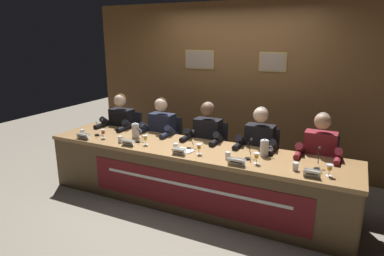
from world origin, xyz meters
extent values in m
plane|color=gray|center=(0.00, 0.00, 0.00)|extent=(12.00, 12.00, 0.00)
cube|color=brown|center=(0.00, 1.57, 1.30)|extent=(5.14, 0.12, 2.60)
cube|color=tan|center=(-0.60, 1.50, 1.70)|extent=(0.51, 0.02, 0.31)
cube|color=gray|center=(-0.60, 1.49, 1.70)|extent=(0.47, 0.01, 0.27)
cube|color=tan|center=(0.60, 1.50, 1.70)|extent=(0.41, 0.02, 0.29)
cube|color=gray|center=(0.60, 1.49, 1.70)|extent=(0.37, 0.01, 0.25)
cube|color=olive|center=(0.00, 0.00, 0.71)|extent=(3.94, 0.84, 0.05)
cube|color=brown|center=(0.00, -0.40, 0.34)|extent=(3.88, 0.04, 0.69)
cube|color=brown|center=(-1.92, 0.00, 0.34)|extent=(0.08, 0.76, 0.69)
cube|color=brown|center=(1.92, 0.00, 0.34)|extent=(0.08, 0.76, 0.69)
cube|color=maroon|center=(0.18, -0.42, 0.34)|extent=(2.73, 0.01, 0.44)
cube|color=white|center=(0.18, -0.43, 0.42)|extent=(2.32, 0.00, 0.04)
cylinder|color=black|center=(-1.45, 0.52, 0.01)|extent=(0.44, 0.44, 0.02)
cylinder|color=black|center=(-1.45, 0.52, 0.23)|extent=(0.05, 0.05, 0.41)
cube|color=#232328|center=(-1.45, 0.52, 0.45)|extent=(0.44, 0.44, 0.03)
cube|color=#232328|center=(-1.45, 0.72, 0.68)|extent=(0.40, 0.05, 0.44)
cylinder|color=black|center=(-1.55, 0.17, 0.23)|extent=(0.10, 0.10, 0.46)
cylinder|color=black|center=(-1.35, 0.17, 0.23)|extent=(0.10, 0.10, 0.46)
cylinder|color=black|center=(-1.55, 0.32, 0.51)|extent=(0.13, 0.34, 0.13)
cylinder|color=black|center=(-1.35, 0.32, 0.51)|extent=(0.13, 0.34, 0.13)
cube|color=black|center=(-1.45, 0.49, 0.75)|extent=(0.36, 0.20, 0.48)
sphere|color=beige|center=(-1.45, 0.47, 1.13)|extent=(0.19, 0.19, 0.19)
sphere|color=#593819|center=(-1.45, 0.48, 1.14)|extent=(0.17, 0.17, 0.17)
cylinder|color=black|center=(-1.66, 0.39, 0.77)|extent=(0.09, 0.30, 0.25)
cylinder|color=black|center=(-1.24, 0.39, 0.77)|extent=(0.09, 0.30, 0.25)
cylinder|color=black|center=(-1.66, 0.23, 0.77)|extent=(0.07, 0.24, 0.07)
cylinder|color=black|center=(-1.24, 0.23, 0.77)|extent=(0.07, 0.24, 0.07)
cube|color=white|center=(-1.48, -0.35, 0.78)|extent=(0.20, 0.03, 0.08)
cube|color=white|center=(-1.48, -0.32, 0.78)|extent=(0.20, 0.03, 0.08)
cube|color=black|center=(-1.48, -0.35, 0.78)|extent=(0.14, 0.01, 0.01)
cylinder|color=white|center=(-1.25, -0.18, 0.74)|extent=(0.06, 0.06, 0.00)
cylinder|color=white|center=(-1.25, -0.18, 0.77)|extent=(0.01, 0.01, 0.05)
cone|color=white|center=(-1.25, -0.18, 0.83)|extent=(0.06, 0.06, 0.06)
cylinder|color=#B21E2D|center=(-1.25, -0.18, 0.82)|extent=(0.04, 0.04, 0.04)
cylinder|color=silver|center=(-1.60, -0.21, 0.78)|extent=(0.06, 0.06, 0.08)
cylinder|color=silver|center=(-1.60, -0.21, 0.76)|extent=(0.05, 0.05, 0.05)
cylinder|color=black|center=(-1.41, -0.13, 0.75)|extent=(0.06, 0.06, 0.02)
cylinder|color=black|center=(-1.41, -0.07, 0.85)|extent=(0.01, 0.13, 0.18)
sphere|color=#2D2D2D|center=(-1.41, -0.01, 0.94)|extent=(0.03, 0.03, 0.03)
cylinder|color=black|center=(-0.73, 0.52, 0.01)|extent=(0.44, 0.44, 0.02)
cylinder|color=black|center=(-0.73, 0.52, 0.23)|extent=(0.05, 0.05, 0.41)
cube|color=#232328|center=(-0.73, 0.52, 0.45)|extent=(0.44, 0.44, 0.03)
cube|color=#232328|center=(-0.73, 0.72, 0.68)|extent=(0.40, 0.05, 0.44)
cylinder|color=black|center=(-0.83, 0.17, 0.23)|extent=(0.10, 0.10, 0.46)
cylinder|color=black|center=(-0.63, 0.17, 0.23)|extent=(0.10, 0.10, 0.46)
cylinder|color=black|center=(-0.83, 0.32, 0.51)|extent=(0.13, 0.34, 0.13)
cylinder|color=black|center=(-0.63, 0.32, 0.51)|extent=(0.13, 0.34, 0.13)
cube|color=#1E2338|center=(-0.73, 0.49, 0.75)|extent=(0.36, 0.20, 0.48)
sphere|color=beige|center=(-0.73, 0.47, 1.13)|extent=(0.19, 0.19, 0.19)
sphere|color=#331E0F|center=(-0.73, 0.48, 1.14)|extent=(0.17, 0.17, 0.17)
cylinder|color=#1E2338|center=(-0.94, 0.39, 0.77)|extent=(0.09, 0.30, 0.25)
cylinder|color=#1E2338|center=(-0.52, 0.39, 0.77)|extent=(0.09, 0.30, 0.25)
cylinder|color=#1E2338|center=(-0.94, 0.23, 0.77)|extent=(0.07, 0.24, 0.07)
cylinder|color=#1E2338|center=(-0.52, 0.23, 0.77)|extent=(0.07, 0.24, 0.07)
cube|color=white|center=(-0.76, -0.32, 0.78)|extent=(0.17, 0.03, 0.08)
cube|color=white|center=(-0.76, -0.28, 0.78)|extent=(0.17, 0.03, 0.08)
cube|color=black|center=(-0.76, -0.32, 0.78)|extent=(0.12, 0.01, 0.01)
cylinder|color=white|center=(-0.58, -0.17, 0.74)|extent=(0.06, 0.06, 0.00)
cylinder|color=white|center=(-0.58, -0.17, 0.77)|extent=(0.01, 0.01, 0.05)
cone|color=white|center=(-0.58, -0.17, 0.83)|extent=(0.06, 0.06, 0.06)
cylinder|color=yellow|center=(-0.58, -0.17, 0.82)|extent=(0.04, 0.04, 0.04)
cylinder|color=silver|center=(-0.93, -0.23, 0.78)|extent=(0.06, 0.06, 0.08)
cylinder|color=silver|center=(-0.93, -0.23, 0.76)|extent=(0.05, 0.05, 0.05)
cylinder|color=black|center=(-0.73, -0.13, 0.75)|extent=(0.06, 0.06, 0.02)
cylinder|color=black|center=(-0.73, -0.07, 0.85)|extent=(0.01, 0.13, 0.18)
sphere|color=#2D2D2D|center=(-0.73, -0.01, 0.94)|extent=(0.03, 0.03, 0.03)
cylinder|color=black|center=(0.00, 0.52, 0.01)|extent=(0.44, 0.44, 0.02)
cylinder|color=black|center=(0.00, 0.52, 0.23)|extent=(0.05, 0.05, 0.41)
cube|color=#232328|center=(0.00, 0.52, 0.45)|extent=(0.44, 0.44, 0.03)
cube|color=#232328|center=(0.00, 0.72, 0.68)|extent=(0.40, 0.05, 0.44)
cylinder|color=black|center=(-0.10, 0.17, 0.23)|extent=(0.10, 0.10, 0.46)
cylinder|color=black|center=(0.10, 0.17, 0.23)|extent=(0.10, 0.10, 0.46)
cylinder|color=black|center=(-0.10, 0.32, 0.51)|extent=(0.13, 0.34, 0.13)
cylinder|color=black|center=(0.10, 0.32, 0.51)|extent=(0.13, 0.34, 0.13)
cube|color=black|center=(0.00, 0.49, 0.75)|extent=(0.36, 0.20, 0.48)
sphere|color=brown|center=(0.00, 0.47, 1.13)|extent=(0.19, 0.19, 0.19)
sphere|color=gray|center=(0.00, 0.48, 1.14)|extent=(0.17, 0.17, 0.17)
cylinder|color=black|center=(-0.21, 0.39, 0.77)|extent=(0.09, 0.30, 0.25)
cylinder|color=black|center=(0.21, 0.39, 0.77)|extent=(0.09, 0.30, 0.25)
cylinder|color=black|center=(-0.21, 0.23, 0.77)|extent=(0.07, 0.24, 0.07)
cylinder|color=black|center=(0.21, 0.23, 0.77)|extent=(0.07, 0.24, 0.07)
cube|color=white|center=(-0.02, -0.33, 0.78)|extent=(0.17, 0.03, 0.08)
cube|color=white|center=(-0.02, -0.29, 0.78)|extent=(0.17, 0.03, 0.08)
cube|color=black|center=(-0.02, -0.33, 0.78)|extent=(0.12, 0.01, 0.01)
cylinder|color=white|center=(0.18, -0.19, 0.74)|extent=(0.06, 0.06, 0.00)
cylinder|color=white|center=(0.18, -0.19, 0.77)|extent=(0.01, 0.01, 0.05)
cone|color=white|center=(0.18, -0.19, 0.83)|extent=(0.06, 0.06, 0.06)
cylinder|color=orange|center=(0.18, -0.19, 0.82)|extent=(0.04, 0.04, 0.04)
cylinder|color=silver|center=(-0.13, -0.18, 0.78)|extent=(0.06, 0.06, 0.08)
cylinder|color=silver|center=(-0.13, -0.18, 0.76)|extent=(0.05, 0.05, 0.05)
cylinder|color=black|center=(0.00, -0.09, 0.75)|extent=(0.06, 0.06, 0.02)
cylinder|color=black|center=(0.00, -0.03, 0.85)|extent=(0.01, 0.13, 0.18)
sphere|color=#2D2D2D|center=(0.00, 0.04, 0.94)|extent=(0.03, 0.03, 0.03)
cylinder|color=black|center=(0.73, 0.52, 0.01)|extent=(0.44, 0.44, 0.02)
cylinder|color=black|center=(0.73, 0.52, 0.23)|extent=(0.05, 0.05, 0.41)
cube|color=#232328|center=(0.73, 0.52, 0.45)|extent=(0.44, 0.44, 0.03)
cube|color=#232328|center=(0.73, 0.72, 0.68)|extent=(0.40, 0.05, 0.44)
cylinder|color=black|center=(0.63, 0.17, 0.23)|extent=(0.10, 0.10, 0.46)
cylinder|color=black|center=(0.83, 0.17, 0.23)|extent=(0.10, 0.10, 0.46)
cylinder|color=black|center=(0.63, 0.32, 0.51)|extent=(0.13, 0.34, 0.13)
cylinder|color=black|center=(0.83, 0.32, 0.51)|extent=(0.13, 0.34, 0.13)
cube|color=black|center=(0.73, 0.49, 0.75)|extent=(0.36, 0.20, 0.48)
sphere|color=beige|center=(0.73, 0.47, 1.13)|extent=(0.19, 0.19, 0.19)
sphere|color=gray|center=(0.73, 0.48, 1.14)|extent=(0.17, 0.17, 0.17)
cylinder|color=black|center=(0.52, 0.39, 0.77)|extent=(0.09, 0.30, 0.25)
cylinder|color=black|center=(0.94, 0.39, 0.77)|extent=(0.09, 0.30, 0.25)
cylinder|color=black|center=(0.52, 0.23, 0.77)|extent=(0.07, 0.24, 0.07)
cylinder|color=black|center=(0.94, 0.23, 0.77)|extent=(0.07, 0.24, 0.07)
cube|color=white|center=(0.70, -0.35, 0.78)|extent=(0.20, 0.03, 0.08)
cube|color=white|center=(0.70, -0.32, 0.78)|extent=(0.20, 0.03, 0.08)
cube|color=black|center=(0.70, -0.35, 0.78)|extent=(0.14, 0.01, 0.01)
cylinder|color=white|center=(0.87, -0.19, 0.74)|extent=(0.06, 0.06, 0.00)
cylinder|color=white|center=(0.87, -0.19, 0.77)|extent=(0.01, 0.01, 0.05)
cone|color=white|center=(0.87, -0.19, 0.83)|extent=(0.06, 0.06, 0.06)
cylinder|color=orange|center=(0.87, -0.19, 0.82)|extent=(0.04, 0.04, 0.04)
cylinder|color=silver|center=(0.55, -0.19, 0.78)|extent=(0.06, 0.06, 0.08)
cylinder|color=silver|center=(0.55, -0.19, 0.76)|extent=(0.05, 0.05, 0.05)
cylinder|color=black|center=(0.75, -0.11, 0.75)|extent=(0.06, 0.06, 0.02)
cylinder|color=black|center=(0.75, -0.05, 0.85)|extent=(0.01, 0.13, 0.18)
sphere|color=#2D2D2D|center=(0.75, 0.01, 0.94)|extent=(0.03, 0.03, 0.03)
cylinder|color=black|center=(1.45, 0.52, 0.01)|extent=(0.44, 0.44, 0.02)
cylinder|color=black|center=(1.45, 0.52, 0.23)|extent=(0.05, 0.05, 0.41)
cube|color=#232328|center=(1.45, 0.52, 0.45)|extent=(0.44, 0.44, 0.03)
cube|color=#232328|center=(1.45, 0.72, 0.68)|extent=(0.40, 0.05, 0.44)
cylinder|color=black|center=(1.35, 0.17, 0.23)|extent=(0.10, 0.10, 0.46)
cylinder|color=black|center=(1.55, 0.17, 0.23)|extent=(0.10, 0.10, 0.46)
cylinder|color=black|center=(1.35, 0.32, 0.51)|extent=(0.13, 0.34, 0.13)
cylinder|color=black|center=(1.55, 0.32, 0.51)|extent=(0.13, 0.34, 0.13)
cube|color=maroon|center=(1.45, 0.49, 0.75)|extent=(0.36, 0.20, 0.48)
sphere|color=tan|center=(1.45, 0.47, 1.13)|extent=(0.19, 0.19, 0.19)
sphere|color=gray|center=(1.45, 0.48, 1.14)|extent=(0.17, 0.17, 0.17)
cylinder|color=maroon|center=(1.24, 0.39, 0.77)|extent=(0.09, 0.30, 0.25)
cylinder|color=maroon|center=(1.66, 0.39, 0.77)|extent=(0.09, 0.30, 0.25)
cylinder|color=maroon|center=(1.24, 0.23, 0.77)|extent=(0.07, 0.24, 0.07)
cylinder|color=maroon|center=(1.66, 0.23, 0.77)|extent=(0.07, 0.24, 0.07)
cube|color=white|center=(1.47, -0.32, 0.78)|extent=(0.16, 0.03, 0.08)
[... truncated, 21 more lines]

